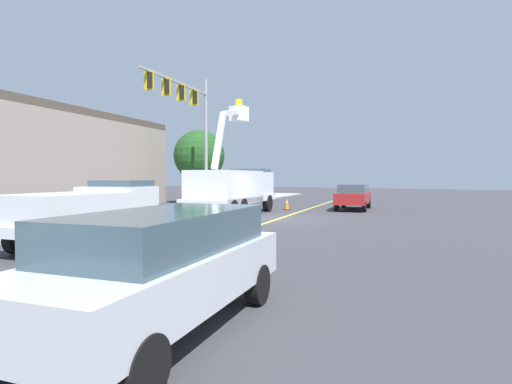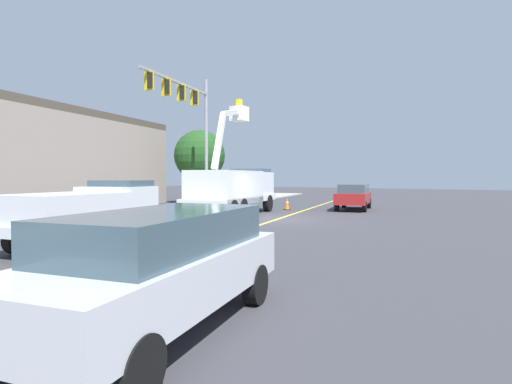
{
  "view_description": "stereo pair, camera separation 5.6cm",
  "coord_description": "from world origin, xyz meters",
  "px_view_note": "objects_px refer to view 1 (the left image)",
  "views": [
    {
      "loc": [
        -18.37,
        -9.99,
        2.18
      ],
      "look_at": [
        -0.43,
        1.01,
        1.4
      ],
      "focal_mm": 28.65,
      "sensor_mm": 36.0,
      "label": 1
    },
    {
      "loc": [
        -18.34,
        -10.04,
        2.18
      ],
      "look_at": [
        -0.43,
        1.01,
        1.4
      ],
      "focal_mm": 28.65,
      "sensor_mm": 36.0,
      "label": 2
    }
  ],
  "objects_px": {
    "passing_minivan": "(353,195)",
    "trailing_sedan": "(163,262)",
    "utility_bucket_truck": "(234,187)",
    "traffic_cone_mid_front": "(233,217)",
    "service_pickup_truck": "(92,211)",
    "traffic_cone_mid_rear": "(287,204)",
    "traffic_cone_leading": "(41,261)",
    "traffic_signal_mast": "(188,112)"
  },
  "relations": [
    {
      "from": "utility_bucket_truck",
      "to": "traffic_cone_mid_rear",
      "type": "distance_m",
      "value": 4.87
    },
    {
      "from": "service_pickup_truck",
      "to": "traffic_cone_leading",
      "type": "height_order",
      "value": "service_pickup_truck"
    },
    {
      "from": "traffic_cone_mid_rear",
      "to": "traffic_signal_mast",
      "type": "height_order",
      "value": "traffic_signal_mast"
    },
    {
      "from": "trailing_sedan",
      "to": "traffic_cone_leading",
      "type": "bearing_deg",
      "value": 79.82
    },
    {
      "from": "traffic_cone_leading",
      "to": "utility_bucket_truck",
      "type": "bearing_deg",
      "value": 18.9
    },
    {
      "from": "service_pickup_truck",
      "to": "traffic_cone_mid_front",
      "type": "relative_size",
      "value": 7.25
    },
    {
      "from": "utility_bucket_truck",
      "to": "traffic_cone_mid_front",
      "type": "relative_size",
      "value": 10.47
    },
    {
      "from": "traffic_cone_leading",
      "to": "traffic_signal_mast",
      "type": "height_order",
      "value": "traffic_signal_mast"
    },
    {
      "from": "passing_minivan",
      "to": "trailing_sedan",
      "type": "relative_size",
      "value": 1.0
    },
    {
      "from": "trailing_sedan",
      "to": "traffic_cone_mid_rear",
      "type": "relative_size",
      "value": 6.34
    },
    {
      "from": "traffic_cone_mid_front",
      "to": "traffic_cone_mid_rear",
      "type": "bearing_deg",
      "value": 12.53
    },
    {
      "from": "utility_bucket_truck",
      "to": "traffic_cone_leading",
      "type": "height_order",
      "value": "utility_bucket_truck"
    },
    {
      "from": "trailing_sedan",
      "to": "traffic_cone_leading",
      "type": "relative_size",
      "value": 6.41
    },
    {
      "from": "utility_bucket_truck",
      "to": "passing_minivan",
      "type": "bearing_deg",
      "value": -34.02
    },
    {
      "from": "traffic_cone_mid_rear",
      "to": "trailing_sedan",
      "type": "bearing_deg",
      "value": -157.47
    },
    {
      "from": "trailing_sedan",
      "to": "traffic_signal_mast",
      "type": "bearing_deg",
      "value": 39.84
    },
    {
      "from": "service_pickup_truck",
      "to": "traffic_signal_mast",
      "type": "distance_m",
      "value": 14.24
    },
    {
      "from": "passing_minivan",
      "to": "trailing_sedan",
      "type": "xyz_separation_m",
      "value": [
        -22.25,
        -4.5,
        0.0
      ]
    },
    {
      "from": "passing_minivan",
      "to": "trailing_sedan",
      "type": "bearing_deg",
      "value": -168.56
    },
    {
      "from": "traffic_cone_mid_front",
      "to": "traffic_signal_mast",
      "type": "xyz_separation_m",
      "value": [
        5.07,
        6.95,
        5.91
      ]
    },
    {
      "from": "service_pickup_truck",
      "to": "traffic_cone_mid_rear",
      "type": "distance_m",
      "value": 15.89
    },
    {
      "from": "traffic_cone_mid_rear",
      "to": "traffic_signal_mast",
      "type": "distance_m",
      "value": 8.71
    },
    {
      "from": "utility_bucket_truck",
      "to": "traffic_signal_mast",
      "type": "height_order",
      "value": "traffic_signal_mast"
    },
    {
      "from": "traffic_signal_mast",
      "to": "service_pickup_truck",
      "type": "bearing_deg",
      "value": -152.28
    },
    {
      "from": "utility_bucket_truck",
      "to": "trailing_sedan",
      "type": "xyz_separation_m",
      "value": [
        -15.22,
        -9.25,
        -0.64
      ]
    },
    {
      "from": "utility_bucket_truck",
      "to": "traffic_cone_mid_front",
      "type": "bearing_deg",
      "value": -146.13
    },
    {
      "from": "utility_bucket_truck",
      "to": "traffic_cone_mid_front",
      "type": "distance_m",
      "value": 5.62
    },
    {
      "from": "traffic_cone_leading",
      "to": "traffic_signal_mast",
      "type": "distance_m",
      "value": 18.36
    },
    {
      "from": "service_pickup_truck",
      "to": "traffic_cone_leading",
      "type": "xyz_separation_m",
      "value": [
        -3.23,
        -2.67,
        -0.73
      ]
    },
    {
      "from": "traffic_cone_leading",
      "to": "traffic_signal_mast",
      "type": "relative_size",
      "value": 0.09
    },
    {
      "from": "service_pickup_truck",
      "to": "trailing_sedan",
      "type": "distance_m",
      "value": 8.03
    },
    {
      "from": "passing_minivan",
      "to": "utility_bucket_truck",
      "type": "bearing_deg",
      "value": 145.98
    },
    {
      "from": "trailing_sedan",
      "to": "traffic_signal_mast",
      "type": "relative_size",
      "value": 0.57
    },
    {
      "from": "traffic_cone_mid_front",
      "to": "utility_bucket_truck",
      "type": "bearing_deg",
      "value": 33.87
    },
    {
      "from": "service_pickup_truck",
      "to": "traffic_cone_mid_front",
      "type": "xyz_separation_m",
      "value": [
        6.66,
        -0.78,
        -0.72
      ]
    },
    {
      "from": "service_pickup_truck",
      "to": "trailing_sedan",
      "type": "xyz_separation_m",
      "value": [
        -4.0,
        -6.97,
        -0.15
      ]
    },
    {
      "from": "utility_bucket_truck",
      "to": "passing_minivan",
      "type": "height_order",
      "value": "utility_bucket_truck"
    },
    {
      "from": "utility_bucket_truck",
      "to": "passing_minivan",
      "type": "relative_size",
      "value": 1.68
    },
    {
      "from": "traffic_signal_mast",
      "to": "passing_minivan",
      "type": "bearing_deg",
      "value": -52.97
    },
    {
      "from": "traffic_cone_leading",
      "to": "trailing_sedan",
      "type": "bearing_deg",
      "value": -100.18
    },
    {
      "from": "traffic_cone_mid_rear",
      "to": "traffic_cone_leading",
      "type": "bearing_deg",
      "value": -168.36
    },
    {
      "from": "service_pickup_truck",
      "to": "traffic_cone_mid_rear",
      "type": "xyz_separation_m",
      "value": [
        15.83,
        1.26,
        -0.72
      ]
    }
  ]
}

